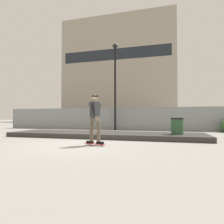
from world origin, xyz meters
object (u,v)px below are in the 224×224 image
(skater, at_px, (95,116))
(parked_car_near, at_px, (90,119))
(trash_bin, at_px, (177,129))
(street_lamp, at_px, (115,77))
(skateboard, at_px, (95,144))

(skater, distance_m, parked_car_near, 12.60)
(parked_car_near, xyz_separation_m, trash_bin, (7.97, -8.71, -0.32))
(street_lamp, bearing_deg, skater, -80.55)
(skater, relative_size, street_lamp, 0.26)
(trash_bin, bearing_deg, street_lamp, 128.88)
(skater, height_order, parked_car_near, skater)
(skater, xyz_separation_m, parked_car_near, (-4.90, 11.60, -0.27))
(skateboard, relative_size, trash_bin, 0.80)
(skater, height_order, street_lamp, street_lamp)
(street_lamp, xyz_separation_m, trash_bin, (4.47, -5.54, -3.85))
(street_lamp, bearing_deg, parked_car_near, 137.83)
(street_lamp, height_order, parked_car_near, street_lamp)
(trash_bin, bearing_deg, skater, -136.72)
(skateboard, distance_m, street_lamp, 9.57)
(street_lamp, bearing_deg, skateboard, -80.55)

